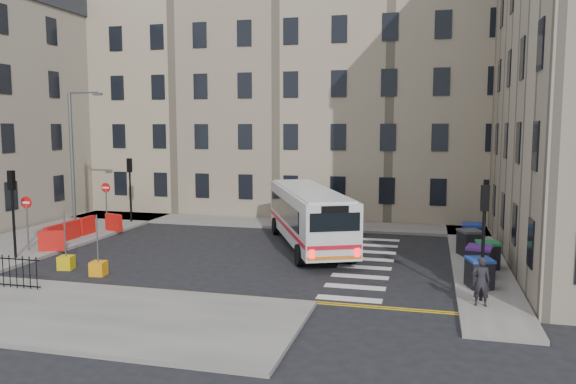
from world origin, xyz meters
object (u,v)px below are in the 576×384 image
at_px(streetlamp, 72,161).
at_px(wheelie_bin_d, 470,242).
at_px(pedestrian, 481,281).
at_px(wheelie_bin_c, 487,255).
at_px(wheelie_bin_b, 479,261).
at_px(bus, 309,214).
at_px(bollard_yellow, 66,263).
at_px(bollard_chevron, 98,268).
at_px(wheelie_bin_a, 479,273).
at_px(wheelie_bin_e, 472,236).

bearing_deg(streetlamp, wheelie_bin_d, -0.48).
bearing_deg(pedestrian, streetlamp, -21.22).
bearing_deg(wheelie_bin_c, pedestrian, -105.88).
xyz_separation_m(streetlamp, wheelie_bin_b, (21.78, -4.04, -3.56)).
bearing_deg(bus, bollard_yellow, -166.32).
xyz_separation_m(wheelie_bin_b, bollard_chevron, (-15.53, -3.31, -0.48)).
xyz_separation_m(wheelie_bin_a, wheelie_bin_d, (0.01, 5.58, 0.05)).
bearing_deg(wheelie_bin_b, bollard_chevron, -156.50).
bearing_deg(wheelie_bin_b, streetlamp, -179.01).
xyz_separation_m(pedestrian, bollard_chevron, (-15.27, 0.76, -0.70)).
xyz_separation_m(wheelie_bin_a, bollard_chevron, (-15.41, -1.58, -0.42)).
distance_m(wheelie_bin_d, wheelie_bin_e, 1.59).
distance_m(wheelie_bin_a, wheelie_bin_d, 5.58).
xyz_separation_m(wheelie_bin_a, wheelie_bin_e, (0.21, 7.16, 0.07)).
height_order(streetlamp, wheelie_bin_d, streetlamp).
height_order(pedestrian, bollard_yellow, pedestrian).
height_order(wheelie_bin_c, wheelie_bin_d, wheelie_bin_d).
height_order(streetlamp, wheelie_bin_a, streetlamp).
bearing_deg(bollard_yellow, bus, 37.45).
height_order(wheelie_bin_a, pedestrian, pedestrian).
bearing_deg(wheelie_bin_d, pedestrian, -112.51).
distance_m(wheelie_bin_c, bollard_yellow, 18.48).
relative_size(streetlamp, wheelie_bin_d, 5.88).
distance_m(wheelie_bin_c, wheelie_bin_e, 3.90).
height_order(wheelie_bin_d, pedestrian, pedestrian).
bearing_deg(wheelie_bin_c, bollard_yellow, -175.02).
xyz_separation_m(wheelie_bin_e, pedestrian, (-0.35, -9.50, 0.22)).
distance_m(bus, wheelie_bin_e, 8.32).
bearing_deg(bus, wheelie_bin_a, -61.41).
bearing_deg(wheelie_bin_e, wheelie_bin_c, -81.39).
bearing_deg(wheelie_bin_d, bus, 154.38).
height_order(wheelie_bin_e, bollard_yellow, wheelie_bin_e).
height_order(wheelie_bin_a, bollard_yellow, wheelie_bin_a).
bearing_deg(pedestrian, wheelie_bin_d, -91.67).
relative_size(wheelie_bin_a, pedestrian, 0.72).
distance_m(streetlamp, bollard_yellow, 8.98).
xyz_separation_m(streetlamp, bollard_yellow, (4.29, -6.79, -4.04)).
distance_m(bus, wheelie_bin_b, 9.29).
height_order(wheelie_bin_c, wheelie_bin_e, wheelie_bin_e).
relative_size(streetlamp, wheelie_bin_c, 7.04).
bearing_deg(wheelie_bin_d, streetlamp, 158.08).
height_order(bus, bollard_yellow, bus).
bearing_deg(streetlamp, bollard_chevron, -49.57).
relative_size(wheelie_bin_d, bollard_yellow, 2.31).
bearing_deg(bollard_yellow, wheelie_bin_d, 20.80).
bearing_deg(pedestrian, bollard_chevron, -3.44).
height_order(bus, wheelie_bin_a, bus).
relative_size(wheelie_bin_b, wheelie_bin_c, 1.12).
relative_size(wheelie_bin_a, wheelie_bin_b, 0.95).
distance_m(wheelie_bin_d, pedestrian, 7.92).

